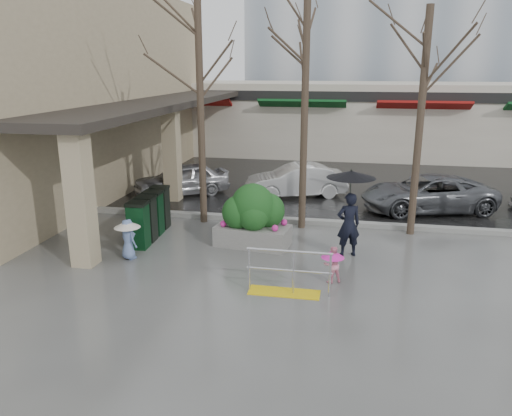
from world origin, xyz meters
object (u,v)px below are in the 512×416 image
(tree_midwest, at_px, (306,54))
(news_boxes, at_px, (150,216))
(tree_mideast, at_px, (425,67))
(child_blue, at_px, (128,235))
(planter, at_px, (253,216))
(car_b, at_px, (296,180))
(car_a, at_px, (181,179))
(woman, at_px, (350,205))
(tree_west, at_px, (199,59))
(handrail, at_px, (287,277))
(car_c, at_px, (428,193))
(child_pink, at_px, (333,261))

(tree_midwest, height_order, news_boxes, tree_midwest)
(tree_mideast, height_order, child_blue, tree_mideast)
(planter, xyz_separation_m, car_b, (0.56, 5.71, -0.22))
(tree_mideast, bearing_deg, car_a, 158.89)
(car_a, height_order, car_b, same)
(tree_midwest, relative_size, tree_mideast, 1.08)
(planter, bearing_deg, tree_midwest, 57.77)
(woman, bearing_deg, tree_mideast, -149.23)
(tree_west, height_order, tree_midwest, tree_midwest)
(handrail, bearing_deg, car_c, 62.11)
(child_pink, distance_m, car_c, 7.32)
(handrail, bearing_deg, tree_west, 124.99)
(child_blue, bearing_deg, woman, -135.89)
(woman, xyz_separation_m, car_b, (-2.07, 6.03, -0.77))
(tree_mideast, xyz_separation_m, news_boxes, (-7.60, -1.77, -4.20))
(tree_midwest, xyz_separation_m, car_b, (-0.62, 3.84, -4.60))
(tree_midwest, distance_m, woman, 4.65)
(handrail, bearing_deg, planter, 114.65)
(child_blue, bearing_deg, tree_midwest, -109.14)
(tree_midwest, height_order, car_c, tree_midwest)
(child_pink, bearing_deg, tree_west, -68.52)
(handrail, bearing_deg, car_a, 123.06)
(woman, height_order, news_boxes, woman)
(tree_midwest, relative_size, car_c, 1.54)
(handrail, xyz_separation_m, car_a, (-5.23, 8.03, 0.25))
(tree_mideast, bearing_deg, car_b, 135.63)
(tree_west, relative_size, tree_midwest, 0.97)
(planter, distance_m, car_c, 6.98)
(car_c, bearing_deg, child_pink, -39.27)
(news_boxes, xyz_separation_m, car_a, (-0.76, 5.00, -0.03))
(child_pink, bearing_deg, car_a, -75.14)
(tree_mideast, xyz_separation_m, car_c, (0.81, 2.67, -4.23))
(woman, relative_size, car_b, 0.62)
(tree_midwest, bearing_deg, news_boxes, -157.60)
(child_pink, bearing_deg, tree_midwest, -100.05)
(child_pink, bearing_deg, car_b, -103.13)
(child_blue, bearing_deg, handrail, -165.56)
(child_pink, bearing_deg, car_c, -139.80)
(car_a, bearing_deg, news_boxes, -24.17)
(news_boxes, bearing_deg, child_pink, -25.09)
(tree_midwest, bearing_deg, child_blue, -140.00)
(woman, bearing_deg, child_pink, 60.89)
(tree_west, bearing_deg, car_a, 120.02)
(tree_west, height_order, tree_mideast, tree_west)
(tree_west, distance_m, car_b, 6.42)
(tree_midwest, bearing_deg, car_c, 32.97)
(car_c, bearing_deg, child_blue, -68.45)
(car_b, bearing_deg, tree_west, -53.75)
(handrail, distance_m, child_pink, 1.25)
(handrail, relative_size, news_boxes, 0.80)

